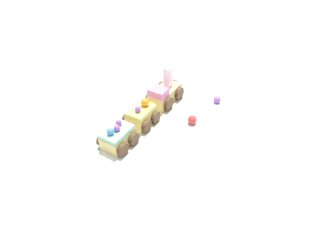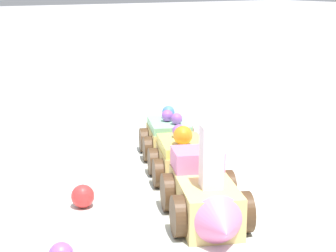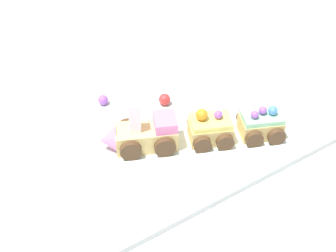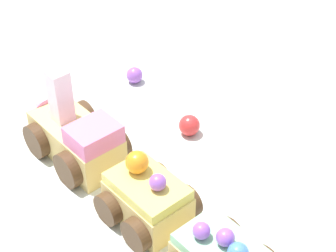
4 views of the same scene
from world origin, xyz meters
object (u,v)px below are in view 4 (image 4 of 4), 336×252
cake_car_lemon (148,199)px  gumball_red (193,126)px  gumball_purple (134,75)px  cake_train_locomotive (72,133)px

cake_car_lemon → gumball_red: bearing=-61.8°
gumball_purple → gumball_red: gumball_red is taller
gumball_purple → gumball_red: (-0.11, 0.07, 0.00)m
cake_train_locomotive → gumball_red: 0.13m
cake_car_lemon → gumball_purple: bearing=-35.4°
cake_train_locomotive → gumball_purple: (0.00, -0.15, -0.02)m
cake_train_locomotive → gumball_purple: 0.15m
cake_car_lemon → gumball_purple: (0.12, -0.20, -0.01)m
cake_train_locomotive → cake_car_lemon: size_ratio=1.51×
gumball_red → gumball_purple: bearing=-31.6°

